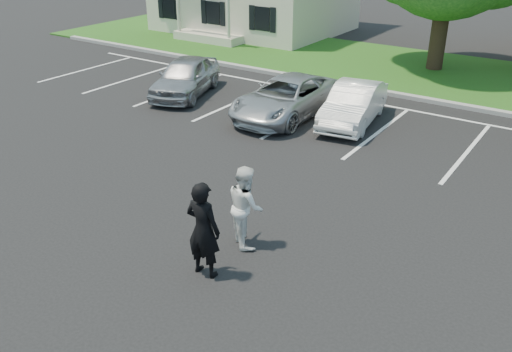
{
  "coord_description": "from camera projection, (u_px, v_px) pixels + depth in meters",
  "views": [
    {
      "loc": [
        5.89,
        -7.66,
        6.33
      ],
      "look_at": [
        0.0,
        1.0,
        1.25
      ],
      "focal_mm": 38.0,
      "sensor_mm": 36.0,
      "label": 1
    }
  ],
  "objects": [
    {
      "name": "ground_plane",
      "position": [
        229.0,
        246.0,
        11.44
      ],
      "size": [
        90.0,
        90.0,
        0.0
      ],
      "primitive_type": "plane",
      "color": "black",
      "rests_on": "ground"
    },
    {
      "name": "curb",
      "position": [
        420.0,
        99.0,
        20.34
      ],
      "size": [
        40.0,
        0.3,
        0.15
      ],
      "primitive_type": "cube",
      "color": "gray",
      "rests_on": "ground"
    },
    {
      "name": "grass_strip",
      "position": [
        451.0,
        76.0,
        23.33
      ],
      "size": [
        44.0,
        8.0,
        0.08
      ],
      "primitive_type": "cube",
      "color": "#2C4818",
      "rests_on": "ground"
    },
    {
      "name": "stall_lines",
      "position": [
        431.0,
        132.0,
        17.4
      ],
      "size": [
        34.0,
        5.36,
        0.01
      ],
      "color": "silver",
      "rests_on": "ground"
    },
    {
      "name": "man_black_suit",
      "position": [
        203.0,
        230.0,
        10.16
      ],
      "size": [
        0.75,
        0.52,
        1.98
      ],
      "primitive_type": "imported",
      "rotation": [
        0.0,
        0.0,
        3.2
      ],
      "color": "black",
      "rests_on": "ground"
    },
    {
      "name": "man_white_shirt",
      "position": [
        246.0,
        206.0,
        11.21
      ],
      "size": [
        1.09,
        1.07,
        1.77
      ],
      "primitive_type": "imported",
      "rotation": [
        0.0,
        0.0,
        2.45
      ],
      "color": "white",
      "rests_on": "ground"
    },
    {
      "name": "car_silver_west",
      "position": [
        185.0,
        77.0,
        20.74
      ],
      "size": [
        2.98,
        4.51,
        1.43
      ],
      "primitive_type": "imported",
      "rotation": [
        0.0,
        0.0,
        0.34
      ],
      "color": "#A7A8AC",
      "rests_on": "ground"
    },
    {
      "name": "car_silver_minivan",
      "position": [
        286.0,
        98.0,
        18.53
      ],
      "size": [
        2.23,
        4.8,
        1.33
      ],
      "primitive_type": "imported",
      "rotation": [
        0.0,
        0.0,
        -0.0
      ],
      "color": "#ADB0B5",
      "rests_on": "ground"
    },
    {
      "name": "car_white_sedan",
      "position": [
        354.0,
        104.0,
        17.9
      ],
      "size": [
        2.02,
        4.16,
        1.31
      ],
      "primitive_type": "imported",
      "rotation": [
        0.0,
        0.0,
        0.16
      ],
      "color": "silver",
      "rests_on": "ground"
    }
  ]
}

